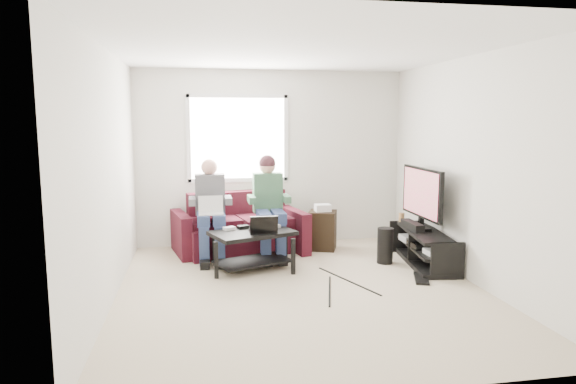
{
  "coord_description": "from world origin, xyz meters",
  "views": [
    {
      "loc": [
        -1.12,
        -5.38,
        1.88
      ],
      "look_at": [
        -0.04,
        0.6,
        1.02
      ],
      "focal_mm": 32.0,
      "sensor_mm": 36.0,
      "label": 1
    }
  ],
  "objects_px": {
    "sofa": "(239,230)",
    "tv_stand": "(423,249)",
    "coffee_table": "(253,241)",
    "tv": "(422,194)",
    "end_table": "(323,229)",
    "subwoofer": "(385,246)"
  },
  "relations": [
    {
      "from": "tv_stand",
      "to": "subwoofer",
      "type": "distance_m",
      "value": 0.49
    },
    {
      "from": "coffee_table",
      "to": "end_table",
      "type": "xyz_separation_m",
      "value": [
        1.11,
        0.86,
        -0.07
      ]
    },
    {
      "from": "subwoofer",
      "to": "tv",
      "type": "bearing_deg",
      "value": -5.39
    },
    {
      "from": "tv",
      "to": "end_table",
      "type": "relative_size",
      "value": 1.66
    },
    {
      "from": "coffee_table",
      "to": "subwoofer",
      "type": "bearing_deg",
      "value": -0.17
    },
    {
      "from": "sofa",
      "to": "tv_stand",
      "type": "relative_size",
      "value": 1.38
    },
    {
      "from": "tv_stand",
      "to": "end_table",
      "type": "xyz_separation_m",
      "value": [
        -1.1,
        1.0,
        0.1
      ]
    },
    {
      "from": "tv_stand",
      "to": "tv",
      "type": "relative_size",
      "value": 1.27
    },
    {
      "from": "coffee_table",
      "to": "tv",
      "type": "xyz_separation_m",
      "value": [
        2.21,
        -0.05,
        0.54
      ]
    },
    {
      "from": "sofa",
      "to": "end_table",
      "type": "bearing_deg",
      "value": -4.46
    },
    {
      "from": "tv",
      "to": "subwoofer",
      "type": "bearing_deg",
      "value": 174.61
    },
    {
      "from": "subwoofer",
      "to": "coffee_table",
      "type": "bearing_deg",
      "value": 179.83
    },
    {
      "from": "coffee_table",
      "to": "end_table",
      "type": "bearing_deg",
      "value": 37.51
    },
    {
      "from": "end_table",
      "to": "subwoofer",
      "type": "bearing_deg",
      "value": -53.74
    },
    {
      "from": "coffee_table",
      "to": "end_table",
      "type": "height_order",
      "value": "end_table"
    },
    {
      "from": "end_table",
      "to": "sofa",
      "type": "bearing_deg",
      "value": 175.54
    },
    {
      "from": "tv",
      "to": "subwoofer",
      "type": "relative_size",
      "value": 2.34
    },
    {
      "from": "sofa",
      "to": "tv_stand",
      "type": "xyz_separation_m",
      "value": [
        2.31,
        -1.1,
        -0.11
      ]
    },
    {
      "from": "sofa",
      "to": "tv",
      "type": "xyz_separation_m",
      "value": [
        2.31,
        -1.0,
        0.6
      ]
    },
    {
      "from": "sofa",
      "to": "tv",
      "type": "height_order",
      "value": "tv"
    },
    {
      "from": "tv_stand",
      "to": "end_table",
      "type": "height_order",
      "value": "end_table"
    },
    {
      "from": "tv_stand",
      "to": "end_table",
      "type": "distance_m",
      "value": 1.49
    }
  ]
}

